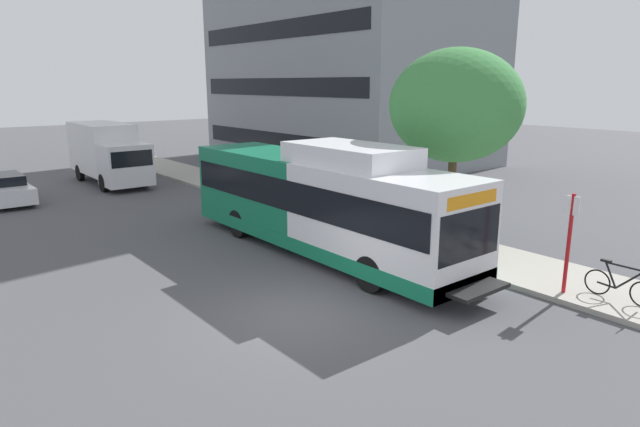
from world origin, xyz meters
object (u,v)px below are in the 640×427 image
street_tree_near_stop (456,106)px  parked_car_far_lane (5,189)px  bus_stop_sign_pole (569,236)px  bicycle_parked (620,285)px  box_truck_background (108,152)px  transit_bus (321,202)px

street_tree_near_stop → parked_car_far_lane: (-10.72, 16.93, -4.02)m
bus_stop_sign_pole → bicycle_parked: bus_stop_sign_pole is taller
bicycle_parked → box_truck_background: box_truck_background is taller
transit_bus → box_truck_background: (-1.14, 17.09, 0.04)m
parked_car_far_lane → box_truck_background: (5.43, 2.08, 1.08)m
bus_stop_sign_pole → street_tree_near_stop: (1.69, 5.01, 3.03)m
bicycle_parked → box_truck_background: size_ratio=0.25×
street_tree_near_stop → box_truck_background: size_ratio=0.91×
transit_bus → street_tree_near_stop: size_ratio=1.91×
transit_bus → bicycle_parked: bearing=-69.7°
transit_bus → box_truck_background: size_ratio=1.75×
bicycle_parked → parked_car_far_lane: 24.99m
bicycle_parked → street_tree_near_stop: 7.50m
street_tree_near_stop → box_truck_background: bearing=105.6°
box_truck_background → bicycle_parked: bearing=-80.7°
bus_stop_sign_pole → box_truck_background: size_ratio=0.37×
bus_stop_sign_pole → parked_car_far_lane: size_ratio=0.58×
bus_stop_sign_pole → bicycle_parked: size_ratio=1.48×
bus_stop_sign_pole → street_tree_near_stop: street_tree_near_stop is taller
bus_stop_sign_pole → box_truck_background: 24.29m
bicycle_parked → parked_car_far_lane: size_ratio=0.39×
bus_stop_sign_pole → parked_car_far_lane: 23.75m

